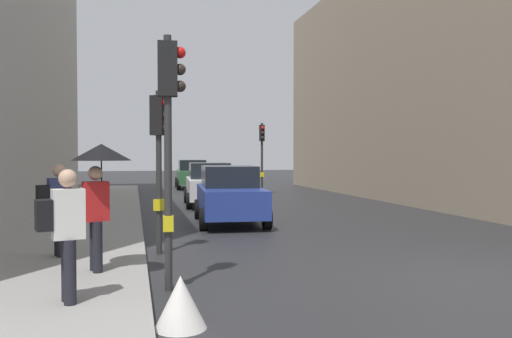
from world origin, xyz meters
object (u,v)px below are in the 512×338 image
traffic_light_near_right (160,142)px  warning_sign_triangle (181,302)px  traffic_light_near_left (169,115)px  car_green_estate (192,174)px  traffic_light_far_median (262,145)px  pedestrian_with_grey_backpack (57,204)px  car_white_compact (210,184)px  car_blue_van (230,195)px  pedestrian_with_umbrella (100,171)px  pedestrian_with_black_backpack (65,228)px

traffic_light_near_right → warning_sign_triangle: (0.01, -4.92, -2.07)m
traffic_light_near_left → car_green_estate: traffic_light_near_left is taller
traffic_light_far_median → pedestrian_with_grey_backpack: traffic_light_far_median is taller
traffic_light_near_right → pedestrian_with_grey_backpack: 2.42m
warning_sign_triangle → car_white_compact: bearing=80.7°
traffic_light_near_left → pedestrian_with_grey_backpack: bearing=129.5°
traffic_light_far_median → warning_sign_triangle: bearing=-106.4°
warning_sign_triangle → car_blue_van: bearing=76.2°
warning_sign_triangle → pedestrian_with_umbrella: bearing=111.7°
traffic_light_far_median → car_green_estate: 6.82m
traffic_light_near_left → traffic_light_far_median: size_ratio=1.06×
pedestrian_with_black_backpack → warning_sign_triangle: 1.88m
traffic_light_near_left → pedestrian_with_grey_backpack: 3.49m
car_white_compact → warning_sign_triangle: (-2.51, -15.24, -0.55)m
traffic_light_near_left → traffic_light_far_median: bearing=72.0°
pedestrian_with_black_backpack → warning_sign_triangle: pedestrian_with_black_backpack is taller
pedestrian_with_black_backpack → traffic_light_near_left: bearing=34.1°
car_green_estate → pedestrian_with_umbrella: (-4.08, -23.41, 0.96)m
traffic_light_near_right → traffic_light_far_median: traffic_light_far_median is taller
warning_sign_triangle → traffic_light_far_median: bearing=73.6°
car_white_compact → pedestrian_with_umbrella: 13.02m
car_green_estate → car_white_compact: 10.94m
pedestrian_with_black_backpack → warning_sign_triangle: size_ratio=2.72×
traffic_light_far_median → pedestrian_with_black_backpack: size_ratio=2.12×
traffic_light_near_left → car_blue_van: (2.32, 7.62, -1.85)m
warning_sign_triangle → car_green_estate: bearing=83.5°
car_white_compact → warning_sign_triangle: 15.46m
traffic_light_near_left → traffic_light_near_right: 3.09m
traffic_light_far_median → car_white_compact: size_ratio=0.87×
car_blue_van → pedestrian_with_umbrella: size_ratio=2.01×
car_green_estate → traffic_light_far_median: bearing=-62.9°
warning_sign_triangle → traffic_light_near_right: bearing=90.1°
car_blue_van → car_green_estate: bearing=87.7°
traffic_light_near_right → car_white_compact: (2.51, 10.33, -1.51)m
traffic_light_near_right → car_blue_van: 5.33m
traffic_light_near_left → pedestrian_with_umbrella: size_ratio=1.85×
traffic_light_near_left → traffic_light_near_right: (-0.00, 3.07, -0.34)m
traffic_light_near_left → pedestrian_with_black_backpack: (-1.43, -0.97, -1.56)m
traffic_light_near_left → car_green_estate: 24.58m
traffic_light_near_left → warning_sign_triangle: bearing=-89.9°
pedestrian_with_black_backpack → car_green_estate: bearing=80.1°
traffic_light_near_left → pedestrian_with_black_backpack: traffic_light_near_left is taller
traffic_light_near_left → car_white_compact: bearing=79.4°
pedestrian_with_umbrella → pedestrian_with_black_backpack: 2.04m
traffic_light_far_median → car_blue_van: 11.56m
traffic_light_far_median → pedestrian_with_umbrella: traffic_light_far_median is taller
pedestrian_with_umbrella → pedestrian_with_black_backpack: bearing=-99.9°
traffic_light_near_left → car_green_estate: bearing=83.0°
car_green_estate → car_blue_van: 16.72m
traffic_light_near_left → pedestrian_with_grey_backpack: traffic_light_near_left is taller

